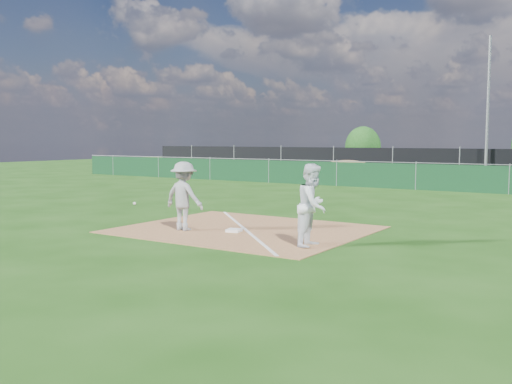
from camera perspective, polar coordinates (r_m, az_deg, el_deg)
ground at (r=22.67m, az=11.82°, el=-0.72°), size 90.00×90.00×0.00m
infield_dirt at (r=14.73m, az=-1.14°, el=-3.77°), size 6.00×5.00×0.02m
foul_line at (r=14.72m, az=-1.14°, el=-3.71°), size 5.01×5.01×0.01m
green_fence at (r=27.32m, az=15.69°, el=1.47°), size 44.00×0.05×1.20m
dirt_mound at (r=32.37m, az=9.11°, el=2.14°), size 3.38×2.60×1.17m
black_fence at (r=35.01m, az=19.67°, el=2.65°), size 46.00×0.04×1.80m
parking_lot at (r=39.92m, az=21.33°, el=1.60°), size 46.00×9.00×0.01m
light_pole at (r=34.40m, az=22.16°, el=7.69°), size 0.16×0.16×8.00m
first_base at (r=14.31m, az=-2.22°, el=-3.85°), size 0.40×0.40×0.07m
play_at_first at (r=14.56m, az=-7.22°, el=-0.41°), size 2.10×0.66×1.75m
runner at (r=12.41m, az=5.71°, el=-1.32°), size 0.76×0.94×1.81m
car_left at (r=41.09m, az=13.98°, el=2.97°), size 4.85×3.38×1.53m
car_mid at (r=40.10m, az=19.69°, el=2.62°), size 4.26×2.54×1.33m
tree_left at (r=46.63m, az=10.64°, el=4.47°), size 2.83×2.83×3.36m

